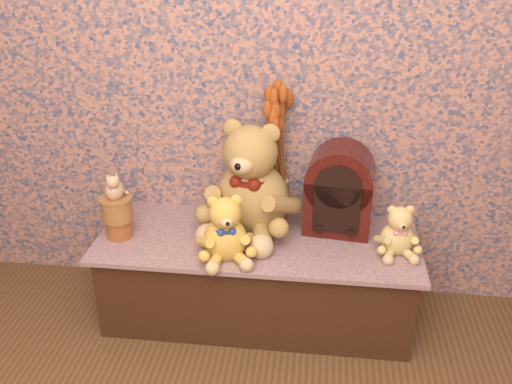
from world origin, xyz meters
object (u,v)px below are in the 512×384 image
teddy_large (253,172)px  cat_figurine (114,184)px  ceramic_vase (276,199)px  biscuit_tin_lower (119,227)px  teddy_small (398,227)px  cathedral_radio (340,188)px  teddy_medium (225,224)px

teddy_large → cat_figurine: (-0.55, -0.15, -0.02)m
teddy_large → ceramic_vase: teddy_large is taller
teddy_large → biscuit_tin_lower: bearing=-150.2°
teddy_small → biscuit_tin_lower: size_ratio=2.03×
cathedral_radio → biscuit_tin_lower: 0.94m
teddy_small → cat_figurine: bearing=173.6°
teddy_medium → teddy_small: size_ratio=1.28×
teddy_small → biscuit_tin_lower: teddy_small is taller
cathedral_radio → ceramic_vase: size_ratio=2.09×
teddy_medium → ceramic_vase: teddy_medium is taller
ceramic_vase → cat_figurine: size_ratio=1.48×
biscuit_tin_lower → cat_figurine: bearing=0.0°
teddy_large → teddy_small: bearing=1.2°
teddy_large → cathedral_radio: size_ratio=1.35×
biscuit_tin_lower → teddy_large: bearing=15.7°
ceramic_vase → biscuit_tin_lower: 0.69m
cathedral_radio → cat_figurine: size_ratio=3.08×
teddy_large → biscuit_tin_lower: teddy_large is taller
teddy_small → teddy_medium: bearing=-177.7°
teddy_large → cat_figurine: 0.57m
teddy_small → cathedral_radio: (-0.23, 0.16, 0.08)m
cat_figurine → cathedral_radio: bearing=-5.6°
ceramic_vase → teddy_large: bearing=-136.3°
biscuit_tin_lower → cat_figurine: size_ratio=0.89×
teddy_small → cat_figurine: (-1.15, -0.02, 0.13)m
ceramic_vase → cat_figurine: bearing=-159.3°
teddy_small → ceramic_vase: 0.56m
teddy_medium → cathedral_radio: cathedral_radio is taller
teddy_large → cathedral_radio: bearing=17.5°
teddy_medium → ceramic_vase: bearing=47.0°
teddy_medium → cat_figurine: 0.49m
teddy_medium → cat_figurine: (-0.47, 0.10, 0.10)m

